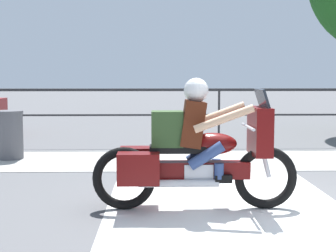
# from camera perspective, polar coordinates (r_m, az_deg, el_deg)

# --- Properties ---
(ground_plane) EXTENTS (120.00, 120.00, 0.00)m
(ground_plane) POSITION_cam_1_polar(r_m,az_deg,el_deg) (6.57, 11.28, -8.51)
(ground_plane) COLOR #565659
(sidewalk_band) EXTENTS (44.00, 2.40, 0.01)m
(sidewalk_band) POSITION_cam_1_polar(r_m,az_deg,el_deg) (9.85, 6.93, -3.72)
(sidewalk_band) COLOR #A8A59E
(sidewalk_band) RESTS_ON ground
(crosswalk_band) EXTENTS (2.88, 6.00, 0.01)m
(crosswalk_band) POSITION_cam_1_polar(r_m,az_deg,el_deg) (6.28, 6.50, -9.07)
(crosswalk_band) COLOR silver
(crosswalk_band) RESTS_ON ground
(fence_railing) EXTENTS (36.00, 0.05, 1.31)m
(fence_railing) POSITION_cam_1_polar(r_m,az_deg,el_deg) (11.53, 5.68, 2.76)
(fence_railing) COLOR #232326
(fence_railing) RESTS_ON ground
(motorcycle) EXTENTS (2.44, 0.76, 1.57)m
(motorcycle) POSITION_cam_1_polar(r_m,az_deg,el_deg) (6.10, 2.90, -2.78)
(motorcycle) COLOR black
(motorcycle) RESTS_ON ground
(trash_bin) EXTENTS (0.54, 0.54, 0.93)m
(trash_bin) POSITION_cam_1_polar(r_m,az_deg,el_deg) (10.26, -17.20, -0.94)
(trash_bin) COLOR #515156
(trash_bin) RESTS_ON ground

